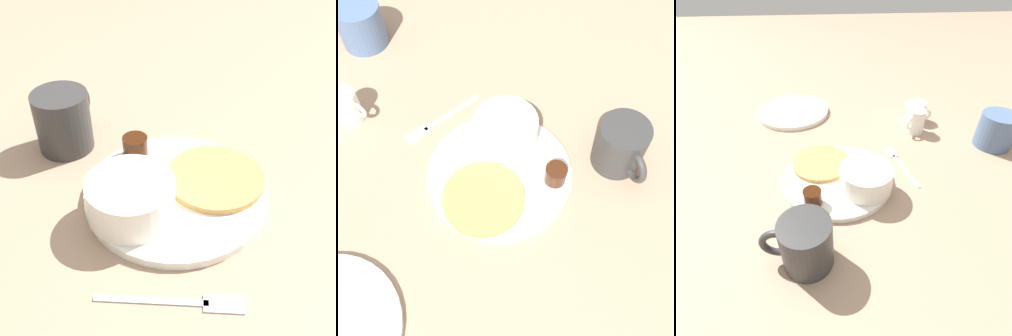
{
  "view_description": "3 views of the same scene",
  "coord_description": "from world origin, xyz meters",
  "views": [
    {
      "loc": [
        -0.1,
        0.38,
        0.38
      ],
      "look_at": [
        0.01,
        0.01,
        0.05
      ],
      "focal_mm": 45.0,
      "sensor_mm": 36.0,
      "label": 1
    },
    {
      "loc": [
        -0.15,
        -0.31,
        0.6
      ],
      "look_at": [
        0.01,
        -0.01,
        0.04
      ],
      "focal_mm": 45.0,
      "sensor_mm": 36.0,
      "label": 2
    },
    {
      "loc": [
        0.42,
        -0.03,
        0.38
      ],
      "look_at": [
        -0.0,
        0.01,
        0.03
      ],
      "focal_mm": 28.0,
      "sensor_mm": 36.0,
      "label": 3
    }
  ],
  "objects": [
    {
      "name": "pancake_stack",
      "position": [
        -0.04,
        -0.03,
        0.02
      ],
      "size": [
        0.13,
        0.13,
        0.01
      ],
      "color": "tan",
      "rests_on": "plate"
    },
    {
      "name": "bowl",
      "position": [
        0.04,
        0.05,
        0.04
      ],
      "size": [
        0.1,
        0.1,
        0.05
      ],
      "color": "white",
      "rests_on": "plate"
    },
    {
      "name": "butter_ramekin",
      "position": [
        0.06,
        0.06,
        0.03
      ],
      "size": [
        0.05,
        0.05,
        0.04
      ],
      "color": "white",
      "rests_on": "plate"
    },
    {
      "name": "plate",
      "position": [
        0.0,
        0.0,
        0.01
      ],
      "size": [
        0.23,
        0.23,
        0.01
      ],
      "color": "white",
      "rests_on": "ground_plane"
    },
    {
      "name": "fork",
      "position": [
        -0.05,
        0.15,
        0.0
      ],
      "size": [
        0.15,
        0.05,
        0.0
      ],
      "color": "silver",
      "rests_on": "ground_plane"
    },
    {
      "name": "coffee_mug",
      "position": [
        0.18,
        -0.06,
        0.04
      ],
      "size": [
        0.08,
        0.11,
        0.09
      ],
      "color": "#333333",
      "rests_on": "ground_plane"
    },
    {
      "name": "syrup_cup",
      "position": [
        0.07,
        -0.05,
        0.03
      ],
      "size": [
        0.03,
        0.03,
        0.03
      ],
      "color": "#38190A",
      "rests_on": "plate"
    },
    {
      "name": "ground_plane",
      "position": [
        0.0,
        0.0,
        0.0
      ],
      "size": [
        4.0,
        4.0,
        0.0
      ],
      "primitive_type": "plane",
      "color": "#9E7F66"
    }
  ]
}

